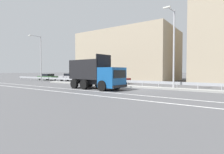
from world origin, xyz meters
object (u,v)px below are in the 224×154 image
parked_car_0 (48,77)px  parked_car_3 (117,79)px  median_road_sign (90,77)px  street_lamp_0 (40,56)px  dump_truck (101,78)px  street_lamp_1 (173,46)px  parked_car_1 (70,77)px  parked_car_2 (87,78)px

parked_car_0 → parked_car_3: 17.46m
median_road_sign → street_lamp_0: street_lamp_0 is taller
median_road_sign → parked_car_0: 15.90m
dump_truck → parked_car_3: size_ratio=1.66×
dump_truck → street_lamp_1: street_lamp_1 is taller
parked_car_3 → parked_car_0: bearing=94.5°
median_road_sign → street_lamp_1: bearing=-0.3°
parked_car_1 → street_lamp_1: bearing=-105.7°
parked_car_2 → parked_car_0: bearing=86.7°
street_lamp_0 → parked_car_2: size_ratio=1.76×
dump_truck → median_road_sign: bearing=-124.3°
parked_car_0 → median_road_sign: bearing=-104.5°
street_lamp_1 → parked_car_2: street_lamp_1 is taller
parked_car_2 → street_lamp_1: bearing=-107.3°
median_road_sign → parked_car_1: bearing=154.6°
street_lamp_1 → parked_car_0: bearing=171.8°
median_road_sign → parked_car_0: median_road_sign is taller
parked_car_1 → parked_car_0: bearing=91.9°
median_road_sign → street_lamp_0: bearing=-178.9°
street_lamp_0 → parked_car_2: bearing=28.3°
street_lamp_1 → parked_car_0: (-27.04, 3.89, -3.89)m
dump_truck → parked_car_0: bearing=-107.4°
median_road_sign → parked_car_1: size_ratio=0.49×
street_lamp_1 → parked_car_1: bearing=167.9°
parked_car_1 → parked_car_3: size_ratio=1.09×
parked_car_1 → median_road_sign: bearing=-119.0°
parked_car_1 → parked_car_3: (11.33, -0.47, -0.08)m
street_lamp_0 → parked_car_1: street_lamp_0 is taller
dump_truck → street_lamp_0: size_ratio=0.81×
parked_car_1 → street_lamp_0: bearing=147.8°
street_lamp_0 → parked_car_0: street_lamp_0 is taller
street_lamp_0 → parked_car_0: size_ratio=1.73×
median_road_sign → parked_car_1: (-9.29, 4.41, -0.38)m
street_lamp_1 → parked_car_1: size_ratio=1.88×
street_lamp_0 → parked_car_0: (-3.60, 4.05, -3.90)m
street_lamp_1 → parked_car_3: (-9.58, 4.01, -3.92)m
street_lamp_1 → street_lamp_0: bearing=-179.6°
dump_truck → parked_car_2: size_ratio=1.42×
parked_car_0 → parked_car_3: bearing=-90.1°
street_lamp_0 → parked_car_0: bearing=131.6°
median_road_sign → street_lamp_0: size_ratio=0.26×
street_lamp_1 → parked_car_3: size_ratio=2.06×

